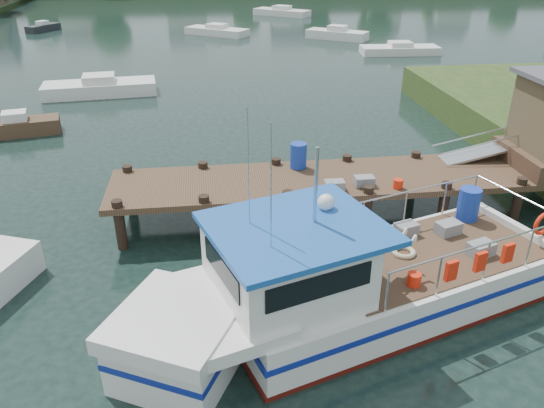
{
  "coord_description": "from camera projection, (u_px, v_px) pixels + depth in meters",
  "views": [
    {
      "loc": [
        -2.78,
        -15.42,
        8.41
      ],
      "look_at": [
        -1.0,
        -1.5,
        1.3
      ],
      "focal_mm": 35.0,
      "sensor_mm": 36.0,
      "label": 1
    }
  ],
  "objects": [
    {
      "name": "ground_plane",
      "position": [
        296.0,
        217.0,
        17.76
      ],
      "size": [
        160.0,
        160.0,
        0.0
      ],
      "primitive_type": "plane",
      "color": "black"
    },
    {
      "name": "dock",
      "position": [
        492.0,
        145.0,
        17.49
      ],
      "size": [
        16.6,
        3.0,
        4.78
      ],
      "color": "#493322",
      "rests_on": "ground"
    },
    {
      "name": "lobster_boat",
      "position": [
        340.0,
        287.0,
        12.53
      ],
      "size": [
        11.29,
        6.19,
        5.52
      ],
      "rotation": [
        0.0,
        0.0,
        0.32
      ],
      "color": "silver",
      "rests_on": "ground"
    },
    {
      "name": "moored_rowboat",
      "position": [
        17.0,
        126.0,
        24.92
      ],
      "size": [
        4.01,
        2.08,
        1.11
      ],
      "rotation": [
        0.0,
        0.0,
        -0.31
      ],
      "color": "#493322",
      "rests_on": "ground"
    },
    {
      "name": "moored_far",
      "position": [
        282.0,
        12.0,
        62.26
      ],
      "size": [
        6.63,
        5.86,
        1.13
      ],
      "rotation": [
        0.0,
        0.0,
        -0.4
      ],
      "color": "silver",
      "rests_on": "ground"
    },
    {
      "name": "moored_a",
      "position": [
        100.0,
        87.0,
        31.21
      ],
      "size": [
        6.62,
        2.86,
        1.18
      ],
      "rotation": [
        0.0,
        0.0,
        -0.24
      ],
      "color": "silver",
      "rests_on": "ground"
    },
    {
      "name": "moored_b",
      "position": [
        337.0,
        34.0,
        48.03
      ],
      "size": [
        5.57,
        4.64,
        1.21
      ],
      "rotation": [
        0.0,
        0.0,
        0.01
      ],
      "color": "silver",
      "rests_on": "ground"
    },
    {
      "name": "moored_c",
      "position": [
        400.0,
        50.0,
        42.01
      ],
      "size": [
        6.23,
        2.44,
        0.97
      ],
      "rotation": [
        0.0,
        0.0,
        -0.23
      ],
      "color": "silver",
      "rests_on": "ground"
    },
    {
      "name": "moored_d",
      "position": [
        217.0,
        31.0,
        50.07
      ],
      "size": [
        6.12,
        5.23,
        1.03
      ],
      "rotation": [
        0.0,
        0.0,
        0.42
      ],
      "color": "silver",
      "rests_on": "ground"
    },
    {
      "name": "moored_e",
      "position": [
        43.0,
        27.0,
        52.15
      ],
      "size": [
        2.88,
        3.65,
        0.98
      ],
      "rotation": [
        0.0,
        0.0,
        -0.38
      ],
      "color": "black",
      "rests_on": "ground"
    }
  ]
}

